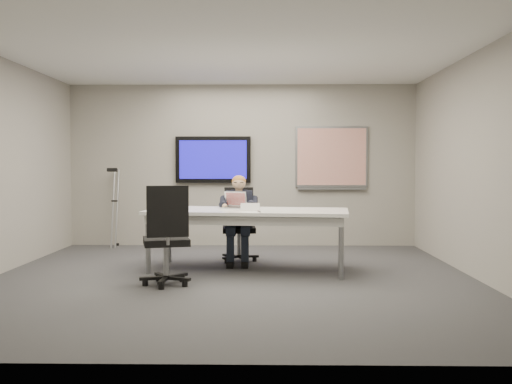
{
  "coord_description": "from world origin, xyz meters",
  "views": [
    {
      "loc": [
        0.42,
        -6.92,
        1.39
      ],
      "look_at": [
        0.28,
        0.72,
        1.04
      ],
      "focal_mm": 40.0,
      "sensor_mm": 36.0,
      "label": 1
    }
  ],
  "objects_px": {
    "conference_table": "(248,217)",
    "office_chair_near": "(167,254)",
    "laptop": "(236,204)",
    "office_chair_far": "(239,238)",
    "seated_person": "(238,228)"
  },
  "relations": [
    {
      "from": "laptop",
      "to": "office_chair_far",
      "type": "bearing_deg",
      "value": 106.06
    },
    {
      "from": "conference_table",
      "to": "office_chair_near",
      "type": "xyz_separation_m",
      "value": [
        -0.91,
        -1.01,
        -0.35
      ]
    },
    {
      "from": "conference_table",
      "to": "office_chair_far",
      "type": "xyz_separation_m",
      "value": [
        -0.15,
        0.72,
        -0.38
      ]
    },
    {
      "from": "office_chair_far",
      "to": "office_chair_near",
      "type": "relative_size",
      "value": 0.92
    },
    {
      "from": "conference_table",
      "to": "office_chair_near",
      "type": "height_order",
      "value": "office_chair_near"
    },
    {
      "from": "office_chair_far",
      "to": "laptop",
      "type": "distance_m",
      "value": 0.72
    },
    {
      "from": "seated_person",
      "to": "conference_table",
      "type": "bearing_deg",
      "value": -73.72
    },
    {
      "from": "office_chair_near",
      "to": "laptop",
      "type": "height_order",
      "value": "office_chair_near"
    },
    {
      "from": "conference_table",
      "to": "office_chair_far",
      "type": "height_order",
      "value": "office_chair_far"
    },
    {
      "from": "office_chair_near",
      "to": "laptop",
      "type": "xyz_separation_m",
      "value": [
        0.73,
        1.25,
        0.5
      ]
    },
    {
      "from": "office_chair_near",
      "to": "laptop",
      "type": "distance_m",
      "value": 1.53
    },
    {
      "from": "office_chair_near",
      "to": "conference_table",
      "type": "bearing_deg",
      "value": -146.44
    },
    {
      "from": "seated_person",
      "to": "laptop",
      "type": "relative_size",
      "value": 3.22
    },
    {
      "from": "conference_table",
      "to": "laptop",
      "type": "distance_m",
      "value": 0.34
    },
    {
      "from": "office_chair_far",
      "to": "office_chair_near",
      "type": "height_order",
      "value": "office_chair_near"
    }
  ]
}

